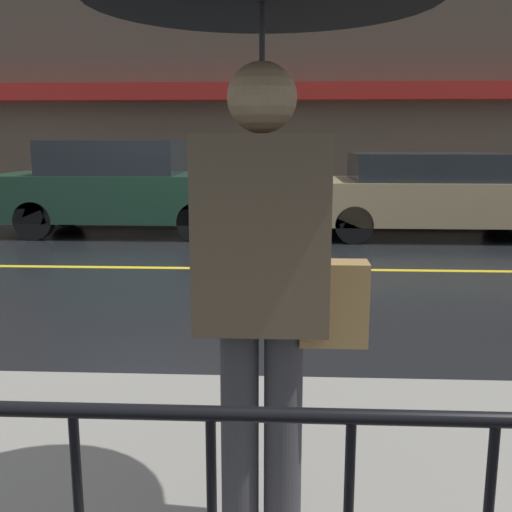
{
  "coord_description": "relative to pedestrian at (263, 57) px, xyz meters",
  "views": [
    {
      "loc": [
        1.59,
        -7.46,
        1.64
      ],
      "look_at": [
        1.3,
        -1.62,
        0.49
      ],
      "focal_mm": 42.0,
      "sensor_mm": 36.0,
      "label": 1
    }
  ],
  "objects": [
    {
      "name": "car_tan",
      "position": [
        2.55,
        8.22,
        -1.18
      ],
      "size": [
        4.64,
        1.92,
        1.4
      ],
      "color": "tan",
      "rests_on": "ground_plane"
    },
    {
      "name": "ground_plane",
      "position": [
        -1.51,
        5.39,
        -1.9
      ],
      "size": [
        80.0,
        80.0,
        0.0
      ],
      "primitive_type": "plane",
      "color": "black"
    },
    {
      "name": "sidewalk_far",
      "position": [
        -1.51,
        10.15,
        -1.85
      ],
      "size": [
        28.0,
        1.96,
        0.11
      ],
      "color": "gray",
      "rests_on": "ground_plane"
    },
    {
      "name": "lane_marking",
      "position": [
        -1.51,
        5.39,
        -1.9
      ],
      "size": [
        25.2,
        0.12,
        0.01
      ],
      "color": "gold",
      "rests_on": "ground_plane"
    },
    {
      "name": "pedestrian",
      "position": [
        0.0,
        0.0,
        0.0
      ],
      "size": [
        1.17,
        1.17,
        2.22
      ],
      "color": "#333338",
      "rests_on": "sidewalk_near"
    },
    {
      "name": "car_dark_green",
      "position": [
        -2.74,
        8.22,
        -1.09
      ],
      "size": [
        4.33,
        1.75,
        1.61
      ],
      "color": "#193828",
      "rests_on": "ground_plane"
    },
    {
      "name": "building_storefront",
      "position": [
        -1.51,
        11.25,
        0.86
      ],
      "size": [
        28.0,
        0.85,
        5.55
      ],
      "color": "#4C4238",
      "rests_on": "ground_plane"
    }
  ]
}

